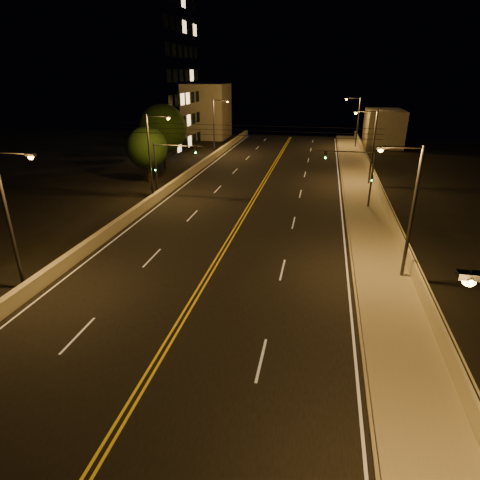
% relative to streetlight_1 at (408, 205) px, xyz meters
% --- Properties ---
extents(road, '(18.00, 120.00, 0.02)m').
position_rel_streetlight_1_xyz_m(road, '(-11.49, 0.31, -4.77)').
color(road, black).
rests_on(road, ground).
extents(sidewalk, '(3.60, 120.00, 0.30)m').
position_rel_streetlight_1_xyz_m(sidewalk, '(-0.69, 0.31, -4.63)').
color(sidewalk, gray).
rests_on(sidewalk, ground).
extents(curb, '(0.14, 120.00, 0.15)m').
position_rel_streetlight_1_xyz_m(curb, '(-2.56, 0.31, -4.70)').
color(curb, gray).
rests_on(curb, ground).
extents(parapet_wall, '(0.30, 120.00, 1.00)m').
position_rel_streetlight_1_xyz_m(parapet_wall, '(0.96, 0.31, -3.98)').
color(parapet_wall, '#AFAB92').
rests_on(parapet_wall, sidewalk).
extents(jersey_barrier, '(0.45, 120.00, 0.91)m').
position_rel_streetlight_1_xyz_m(jersey_barrier, '(-20.78, 0.31, -4.32)').
color(jersey_barrier, '#AFAB92').
rests_on(jersey_barrier, ground).
extents(distant_building_right, '(6.00, 10.00, 6.01)m').
position_rel_streetlight_1_xyz_m(distant_building_right, '(5.01, 51.83, -1.77)').
color(distant_building_right, gray).
rests_on(distant_building_right, ground).
extents(distant_building_left, '(8.00, 8.00, 9.94)m').
position_rel_streetlight_1_xyz_m(distant_building_left, '(-27.49, 54.28, 0.19)').
color(distant_building_left, gray).
rests_on(distant_building_left, ground).
extents(parapet_rail, '(0.06, 120.00, 0.06)m').
position_rel_streetlight_1_xyz_m(parapet_rail, '(0.96, 0.31, -3.45)').
color(parapet_rail, black).
rests_on(parapet_rail, parapet_wall).
extents(lane_markings, '(17.32, 116.00, 0.00)m').
position_rel_streetlight_1_xyz_m(lane_markings, '(-11.49, 0.24, -4.75)').
color(lane_markings, silver).
rests_on(lane_markings, road).
extents(streetlight_1, '(2.55, 0.28, 8.17)m').
position_rel_streetlight_1_xyz_m(streetlight_1, '(0.00, 0.00, 0.00)').
color(streetlight_1, '#2D2D33').
rests_on(streetlight_1, ground).
extents(streetlight_2, '(2.55, 0.28, 8.17)m').
position_rel_streetlight_1_xyz_m(streetlight_2, '(0.00, 22.70, 0.00)').
color(streetlight_2, '#2D2D33').
rests_on(streetlight_2, ground).
extents(streetlight_3, '(2.55, 0.28, 8.17)m').
position_rel_streetlight_1_xyz_m(streetlight_3, '(0.00, 47.62, 0.00)').
color(streetlight_3, '#2D2D33').
rests_on(streetlight_3, ground).
extents(streetlight_4, '(2.55, 0.28, 8.17)m').
position_rel_streetlight_1_xyz_m(streetlight_4, '(-21.39, -5.67, 0.00)').
color(streetlight_4, '#2D2D33').
rests_on(streetlight_4, ground).
extents(streetlight_5, '(2.55, 0.28, 8.17)m').
position_rel_streetlight_1_xyz_m(streetlight_5, '(-21.39, 13.54, 0.00)').
color(streetlight_5, '#2D2D33').
rests_on(streetlight_5, ground).
extents(streetlight_6, '(2.55, 0.28, 8.17)m').
position_rel_streetlight_1_xyz_m(streetlight_6, '(-21.39, 37.83, 0.00)').
color(streetlight_6, '#2D2D33').
rests_on(streetlight_6, ground).
extents(traffic_signal_right, '(5.11, 0.31, 5.47)m').
position_rel_streetlight_1_xyz_m(traffic_signal_right, '(-1.57, 13.87, -1.26)').
color(traffic_signal_right, '#2D2D33').
rests_on(traffic_signal_right, ground).
extents(traffic_signal_left, '(5.11, 0.31, 5.47)m').
position_rel_streetlight_1_xyz_m(traffic_signal_left, '(-20.22, 13.87, -1.26)').
color(traffic_signal_left, '#2D2D33').
rests_on(traffic_signal_left, ground).
extents(overhead_wires, '(22.00, 0.03, 0.83)m').
position_rel_streetlight_1_xyz_m(overhead_wires, '(-11.49, 9.81, 2.62)').
color(overhead_wires, black).
extents(building_tower, '(24.00, 15.00, 27.26)m').
position_rel_streetlight_1_xyz_m(building_tower, '(-37.36, 35.71, 8.28)').
color(building_tower, gray).
rests_on(building_tower, ground).
extents(tree_0, '(4.67, 4.67, 6.33)m').
position_rel_streetlight_1_xyz_m(tree_0, '(-24.57, 19.29, -0.79)').
color(tree_0, black).
rests_on(tree_0, ground).
extents(tree_1, '(6.09, 6.09, 8.25)m').
position_rel_streetlight_1_xyz_m(tree_1, '(-25.47, 26.65, 0.42)').
color(tree_1, black).
rests_on(tree_1, ground).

